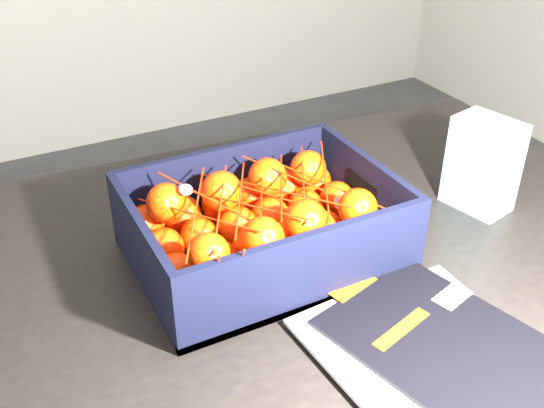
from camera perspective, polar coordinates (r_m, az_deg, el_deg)
name	(u,v)px	position (r m, az deg, el deg)	size (l,w,h in m)	color
ground	(302,389)	(1.81, 2.69, -16.14)	(3.50, 3.50, 0.00)	#343436
table	(301,293)	(1.08, 2.60, -7.92)	(1.26, 0.89, 0.75)	black
magazine_stack	(433,349)	(0.86, 14.14, -12.36)	(0.30, 0.35, 0.02)	silver
produce_crate	(263,234)	(0.98, -0.81, -2.67)	(0.39, 0.29, 0.13)	brown
clementine_heap	(263,226)	(0.97, -0.83, -1.97)	(0.36, 0.27, 0.11)	#F03105
mesh_net	(260,199)	(0.93, -1.08, 0.45)	(0.32, 0.26, 0.09)	#B71F06
retail_carton	(483,164)	(1.14, 18.24, 3.36)	(0.07, 0.11, 0.16)	white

